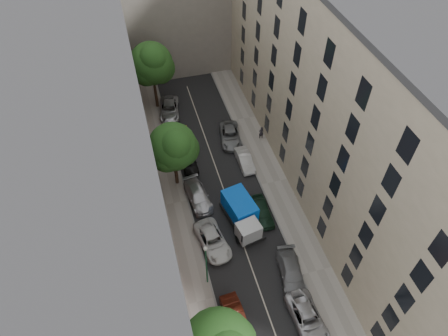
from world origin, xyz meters
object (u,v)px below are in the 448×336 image
object	(u,v)px
tarp_truck	(242,214)
car_left_6	(169,109)
tree_far	(152,65)
pedestrian	(261,133)
tree_mid	(174,148)
car_left_3	(198,196)
car_left_1	(236,318)
car_right_3	(245,160)
car_left_2	(213,241)
car_right_0	(307,319)
car_right_2	(262,211)
car_left_4	(189,162)
lamp_post	(206,261)
car_right_4	(230,135)
car_left_5	(182,137)
car_right_1	(291,272)

from	to	relation	value
tarp_truck	car_left_6	size ratio (longest dim) A/B	1.15
tree_far	pedestrian	size ratio (longest dim) A/B	5.55
tree_mid	car_left_3	bearing A→B (deg)	-60.51
car_left_1	car_right_3	distance (m)	17.95
car_left_3	car_left_6	size ratio (longest dim) A/B	0.94
car_left_2	car_right_3	world-z (taller)	car_left_2
car_right_0	car_right_2	size ratio (longest dim) A/B	1.21
car_right_2	tree_far	bearing A→B (deg)	111.34
car_right_0	tree_mid	bearing A→B (deg)	110.40
car_left_6	car_right_3	distance (m)	12.90
car_right_2	car_left_6	bearing A→B (deg)	109.66
car_left_4	tree_mid	bearing A→B (deg)	-126.09
car_left_6	car_right_0	bearing A→B (deg)	-68.70
car_right_0	car_right_2	distance (m)	11.18
car_left_1	lamp_post	xyz separation A→B (m)	(-1.40, 3.98, 2.99)
pedestrian	car_left_4	bearing A→B (deg)	11.30
car_right_0	pedestrian	world-z (taller)	pedestrian
car_left_4	pedestrian	bearing A→B (deg)	14.26
tarp_truck	car_left_4	distance (m)	9.57
car_right_4	car_right_2	bearing A→B (deg)	-80.43
tarp_truck	car_left_3	bearing A→B (deg)	120.76
lamp_post	pedestrian	xyz separation A→B (m)	(10.60, 16.45, -2.70)
car_left_5	tree_far	xyz separation A→B (m)	(-1.70, 7.25, 5.67)
car_right_4	lamp_post	xyz separation A→B (m)	(-7.00, -17.22, 2.99)
car_left_6	car_right_0	distance (m)	30.22
car_left_1	car_right_2	xyz separation A→B (m)	(5.60, 9.58, 0.02)
car_left_2	car_right_2	bearing A→B (deg)	10.36
car_left_3	car_right_4	distance (m)	9.84
car_right_4	pedestrian	bearing A→B (deg)	-2.55
pedestrian	tarp_truck	bearing A→B (deg)	60.27
tree_mid	pedestrian	xyz separation A→B (m)	(10.90, 4.45, -4.38)
car_left_3	car_right_2	xyz separation A→B (m)	(5.73, -3.62, -0.00)
car_left_1	car_left_3	distance (m)	13.20
tarp_truck	lamp_post	distance (m)	7.50
car_left_6	car_right_4	size ratio (longest dim) A/B	1.04
car_left_6	car_right_4	bearing A→B (deg)	-38.45
car_right_2	pedestrian	size ratio (longest dim) A/B	2.51
car_left_4	car_right_3	world-z (taller)	car_left_4
car_left_2	car_left_6	size ratio (longest dim) A/B	0.97
car_right_3	lamp_post	size ratio (longest dim) A/B	0.72
tarp_truck	car_right_4	world-z (taller)	tarp_truck
car_left_3	car_right_3	size ratio (longest dim) A/B	1.22
lamp_post	car_right_2	bearing A→B (deg)	38.70
car_right_1	car_right_3	world-z (taller)	car_right_1
car_left_6	tree_far	bearing A→B (deg)	135.77
car_right_2	car_right_4	world-z (taller)	car_right_2
car_left_3	car_left_4	world-z (taller)	car_left_3
car_left_4	car_right_4	xyz separation A→B (m)	(5.60, 2.96, -0.00)
car_left_6	tarp_truck	bearing A→B (deg)	-68.63
car_left_5	car_right_1	distance (m)	20.65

